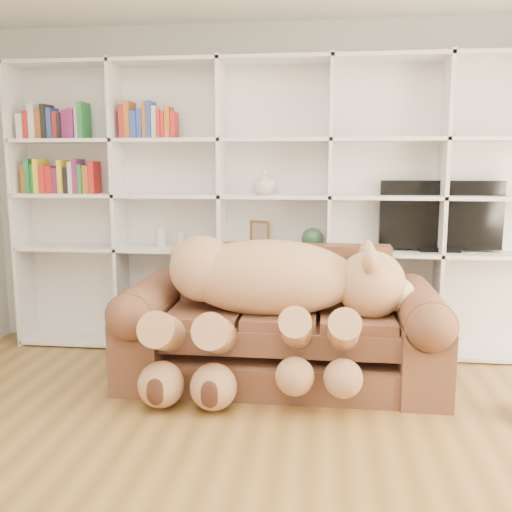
# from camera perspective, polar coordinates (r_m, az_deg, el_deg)

# --- Properties ---
(wall_back) EXTENTS (5.00, 0.02, 2.70)m
(wall_back) POSITION_cam_1_polar(r_m,az_deg,el_deg) (4.85, 2.13, 6.71)
(wall_back) COLOR silver
(wall_back) RESTS_ON floor
(bookshelf) EXTENTS (4.43, 0.35, 2.40)m
(bookshelf) POSITION_cam_1_polar(r_m,az_deg,el_deg) (4.75, -0.92, 6.12)
(bookshelf) COLOR white
(bookshelf) RESTS_ON floor
(sofa) EXTENTS (2.26, 0.98, 0.95)m
(sofa) POSITION_cam_1_polar(r_m,az_deg,el_deg) (4.19, 2.54, -7.51)
(sofa) COLOR brown
(sofa) RESTS_ON floor
(teddy_bear) EXTENTS (1.81, 0.96, 1.05)m
(teddy_bear) POSITION_cam_1_polar(r_m,az_deg,el_deg) (3.93, 1.29, -3.86)
(teddy_bear) COLOR tan
(teddy_bear) RESTS_ON sofa
(throw_pillow) EXTENTS (0.49, 0.40, 0.45)m
(throw_pillow) POSITION_cam_1_polar(r_m,az_deg,el_deg) (4.32, -3.91, -2.36)
(throw_pillow) COLOR maroon
(throw_pillow) RESTS_ON sofa
(tv) EXTENTS (0.96, 0.18, 0.57)m
(tv) POSITION_cam_1_polar(r_m,az_deg,el_deg) (4.80, 17.95, 3.76)
(tv) COLOR black
(tv) RESTS_ON bookshelf
(picture_frame) EXTENTS (0.17, 0.10, 0.22)m
(picture_frame) POSITION_cam_1_polar(r_m,az_deg,el_deg) (4.70, 0.38, 2.21)
(picture_frame) COLOR brown
(picture_frame) RESTS_ON bookshelf
(green_vase) EXTENTS (0.18, 0.18, 0.18)m
(green_vase) POSITION_cam_1_polar(r_m,az_deg,el_deg) (4.68, 5.66, 1.72)
(green_vase) COLOR #2F5C38
(green_vase) RESTS_ON bookshelf
(figurine_tall) EXTENTS (0.09, 0.09, 0.17)m
(figurine_tall) POSITION_cam_1_polar(r_m,az_deg,el_deg) (4.88, -9.53, 1.90)
(figurine_tall) COLOR beige
(figurine_tall) RESTS_ON bookshelf
(figurine_short) EXTENTS (0.08, 0.08, 0.13)m
(figurine_short) POSITION_cam_1_polar(r_m,az_deg,el_deg) (4.83, -7.53, 1.64)
(figurine_short) COLOR beige
(figurine_short) RESTS_ON bookshelf
(snow_globe) EXTENTS (0.10, 0.10, 0.10)m
(snow_globe) POSITION_cam_1_polar(r_m,az_deg,el_deg) (4.78, -4.85, 1.48)
(snow_globe) COLOR silver
(snow_globe) RESTS_ON bookshelf
(shelf_vase) EXTENTS (0.19, 0.19, 0.19)m
(shelf_vase) POSITION_cam_1_polar(r_m,az_deg,el_deg) (4.67, 0.81, 7.37)
(shelf_vase) COLOR beige
(shelf_vase) RESTS_ON bookshelf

